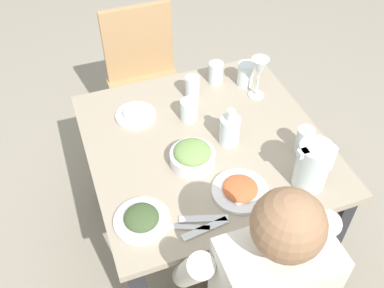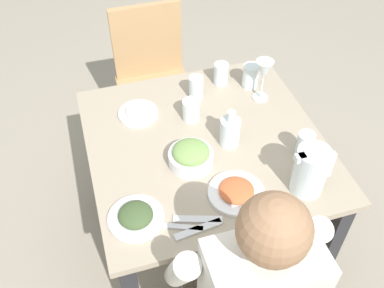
% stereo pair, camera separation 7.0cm
% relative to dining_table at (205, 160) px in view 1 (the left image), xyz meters
% --- Properties ---
extents(ground_plane, '(8.00, 8.00, 0.00)m').
position_rel_dining_table_xyz_m(ground_plane, '(0.00, 0.00, -0.60)').
color(ground_plane, gray).
extents(dining_table, '(0.93, 0.93, 0.71)m').
position_rel_dining_table_xyz_m(dining_table, '(0.00, 0.00, 0.00)').
color(dining_table, gray).
rests_on(dining_table, ground_plane).
extents(chair_far, '(0.40, 0.40, 0.87)m').
position_rel_dining_table_xyz_m(chair_far, '(-0.05, 0.78, -0.11)').
color(chair_far, tan).
rests_on(chair_far, ground_plane).
extents(diner_near, '(0.48, 0.53, 1.16)m').
position_rel_dining_table_xyz_m(diner_near, '(-0.05, -0.57, 0.04)').
color(diner_near, silver).
rests_on(diner_near, ground_plane).
extents(water_pitcher, '(0.16, 0.12, 0.19)m').
position_rel_dining_table_xyz_m(water_pitcher, '(0.28, -0.33, 0.21)').
color(water_pitcher, silver).
rests_on(water_pitcher, dining_table).
extents(salad_bowl, '(0.17, 0.17, 0.09)m').
position_rel_dining_table_xyz_m(salad_bowl, '(-0.09, -0.09, 0.15)').
color(salad_bowl, white).
rests_on(salad_bowl, dining_table).
extents(plate_dolmas, '(0.19, 0.19, 0.05)m').
position_rel_dining_table_xyz_m(plate_dolmas, '(-0.34, -0.29, 0.13)').
color(plate_dolmas, white).
rests_on(plate_dolmas, dining_table).
extents(plate_yoghurt, '(0.17, 0.17, 0.05)m').
position_rel_dining_table_xyz_m(plate_yoghurt, '(-0.23, 0.24, 0.13)').
color(plate_yoghurt, white).
rests_on(plate_yoghurt, dining_table).
extents(plate_rice_curry, '(0.21, 0.21, 0.04)m').
position_rel_dining_table_xyz_m(plate_rice_curry, '(0.02, -0.29, 0.13)').
color(plate_rice_curry, white).
rests_on(plate_rice_curry, dining_table).
extents(water_glass_far_left, '(0.07, 0.07, 0.10)m').
position_rel_dining_table_xyz_m(water_glass_far_left, '(0.19, 0.35, 0.16)').
color(water_glass_far_left, silver).
rests_on(water_glass_far_left, dining_table).
extents(water_glass_near_right, '(0.07, 0.07, 0.11)m').
position_rel_dining_table_xyz_m(water_glass_near_right, '(0.34, -0.18, 0.17)').
color(water_glass_near_right, silver).
rests_on(water_glass_near_right, dining_table).
extents(water_glass_center, '(0.07, 0.07, 0.09)m').
position_rel_dining_table_xyz_m(water_glass_center, '(-0.02, 0.15, 0.16)').
color(water_glass_center, silver).
rests_on(water_glass_center, dining_table).
extents(water_glass_near_left, '(0.07, 0.07, 0.11)m').
position_rel_dining_table_xyz_m(water_glass_near_left, '(0.31, 0.29, 0.17)').
color(water_glass_near_left, silver).
rests_on(water_glass_near_left, dining_table).
extents(water_glass_by_pitcher, '(0.06, 0.06, 0.11)m').
position_rel_dining_table_xyz_m(water_glass_by_pitcher, '(0.05, 0.28, 0.17)').
color(water_glass_by_pitcher, silver).
rests_on(water_glass_by_pitcher, dining_table).
extents(wine_glass, '(0.08, 0.08, 0.20)m').
position_rel_dining_table_xyz_m(wine_glass, '(0.32, 0.19, 0.25)').
color(wine_glass, silver).
rests_on(wine_glass, dining_table).
extents(oil_carafe, '(0.08, 0.08, 0.16)m').
position_rel_dining_table_xyz_m(oil_carafe, '(0.09, -0.03, 0.17)').
color(oil_carafe, silver).
rests_on(oil_carafe, dining_table).
extents(fork_near, '(0.17, 0.08, 0.01)m').
position_rel_dining_table_xyz_m(fork_near, '(-0.14, -0.35, 0.12)').
color(fork_near, silver).
rests_on(fork_near, dining_table).
extents(knife_near, '(0.18, 0.09, 0.01)m').
position_rel_dining_table_xyz_m(knife_near, '(-0.22, -0.36, 0.12)').
color(knife_near, silver).
rests_on(knife_near, dining_table).
extents(fork_far, '(0.17, 0.05, 0.01)m').
position_rel_dining_table_xyz_m(fork_far, '(-0.15, -0.39, 0.12)').
color(fork_far, silver).
rests_on(fork_far, dining_table).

